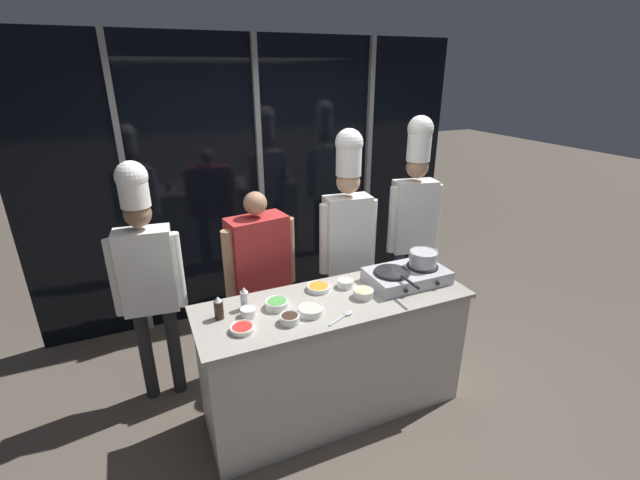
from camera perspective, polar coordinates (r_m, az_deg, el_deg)
ground_plane at (r=3.52m, az=1.76°, el=-21.23°), size 24.00×24.00×0.00m
window_wall_back at (r=4.33m, az=-8.04°, el=7.65°), size 4.25×0.09×2.70m
demo_counter at (r=3.21m, az=1.86°, el=-15.16°), size 1.90×0.65×0.93m
portable_stove at (r=3.23m, az=11.50°, el=-4.67°), size 0.58×0.37×0.11m
frying_pan at (r=3.12m, az=9.62°, el=-4.00°), size 0.26×0.45×0.04m
stock_pot at (r=3.25m, az=13.59°, el=-2.36°), size 0.23×0.21×0.12m
squeeze_bottle_clear at (r=2.86m, az=-10.04°, el=-7.71°), size 0.05×0.05×0.16m
squeeze_bottle_soy at (r=2.79m, az=-13.36°, el=-8.82°), size 0.06×0.06×0.16m
prep_bowl_bell_pepper at (r=2.67m, az=-10.33°, el=-11.49°), size 0.15×0.15×0.03m
prep_bowl_noodles at (r=2.79m, az=-1.25°, el=-9.33°), size 0.16×0.16×0.05m
prep_bowl_garlic at (r=3.11m, az=3.39°, el=-5.72°), size 0.12×0.12×0.06m
prep_bowl_soy_glaze at (r=2.71m, az=-4.06°, el=-10.37°), size 0.13×0.13×0.05m
prep_bowl_carrots at (r=3.07m, az=-0.19°, el=-6.30°), size 0.17×0.17×0.04m
prep_bowl_ginger at (r=2.99m, az=5.80°, el=-7.01°), size 0.14×0.14×0.06m
prep_bowl_bean_sprouts at (r=2.80m, az=-9.54°, el=-9.40°), size 0.10×0.10×0.06m
prep_bowl_scallions at (r=2.87m, az=-5.77°, el=-8.43°), size 0.16×0.16×0.05m
serving_spoon_slotted at (r=2.78m, az=3.34°, el=-9.96°), size 0.21×0.12×0.02m
chef_head at (r=3.25m, az=-22.14°, el=-3.32°), size 0.49×0.24×1.86m
person_guest at (r=3.45m, az=-8.11°, el=-3.62°), size 0.60×0.31×1.55m
chef_sous at (r=3.53m, az=3.64°, el=1.72°), size 0.49×0.23×1.98m
chef_line at (r=3.97m, az=12.39°, el=4.11°), size 0.49×0.26×2.04m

